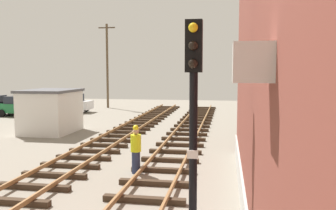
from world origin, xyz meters
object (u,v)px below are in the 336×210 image
Objects in this scene: parked_car_green at (21,106)px; track_worker_foreground at (136,149)px; signal_mast at (193,107)px; parked_car_white at (69,103)px; control_hut at (51,111)px; utility_pole_far at (107,64)px.

parked_car_green is 2.25× the size of track_worker_foreground.
signal_mast is 1.18× the size of parked_car_white.
control_hut is at bearing 128.02° from signal_mast.
parked_car_white is 21.86m from track_worker_foreground.
parked_car_green is 10.25m from utility_pole_far.
parked_car_white is at bearing 120.54° from signal_mast.
signal_mast is 27.91m from parked_car_white.
control_hut is 2.03× the size of track_worker_foreground.
track_worker_foreground is (9.25, -23.32, -3.72)m from utility_pole_far.
parked_car_white and parked_car_green have the same top height.
parked_car_green is at bearing 133.24° from track_worker_foreground.
control_hut is at bearing -70.54° from parked_car_white.
signal_mast is 0.56× the size of utility_pole_far.
signal_mast is 26.83m from parked_car_green.
control_hut is 0.90× the size of parked_car_white.
parked_car_white is (-14.14, 23.96, -2.24)m from signal_mast.
utility_pole_far is 25.36m from track_worker_foreground.
track_worker_foreground is at bearing -45.86° from control_hut.
parked_car_green is 20.95m from track_worker_foreground.
control_hut is at bearing -47.74° from parked_car_green.
control_hut is 15.85m from utility_pole_far.
utility_pole_far reaches higher than signal_mast.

